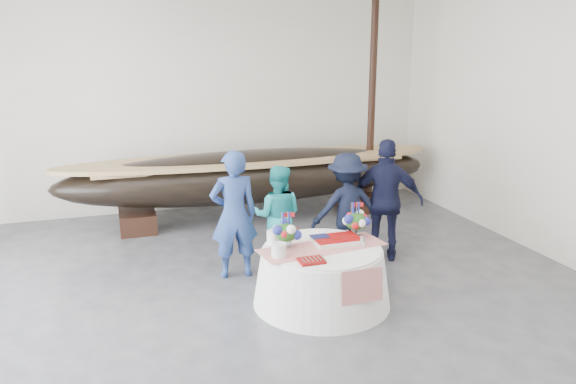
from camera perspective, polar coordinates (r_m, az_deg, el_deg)
name	(u,v)px	position (r m, az deg, el deg)	size (l,w,h in m)	color
floor	(268,360)	(6.21, -2.04, -16.67)	(10.00, 12.00, 0.01)	#3D3D42
wall_back	(182,97)	(11.24, -10.74, 9.49)	(10.00, 0.02, 4.50)	silver
longboat_display	(253,176)	(10.52, -3.58, 1.65)	(7.13, 1.43, 1.34)	black
banquet_table	(322,275)	(7.27, 3.45, -8.43)	(1.76, 1.76, 0.76)	white
tabletop_items	(320,232)	(7.21, 3.27, -4.11)	(1.69, 0.97, 0.40)	red
guest_woman_blue	(234,215)	(7.93, -5.52, -2.29)	(0.67, 0.44, 1.84)	navy
guest_woman_teal	(278,216)	(8.36, -1.06, -2.43)	(0.74, 0.58, 1.53)	#21A9AB
guest_man_left	(347,208)	(8.53, 5.97, -1.61)	(1.09, 0.63, 1.68)	black
guest_man_right	(386,201)	(8.65, 9.95, -0.86)	(1.10, 0.46, 1.88)	black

